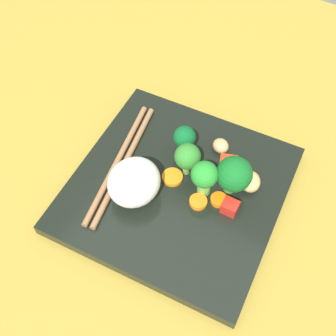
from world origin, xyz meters
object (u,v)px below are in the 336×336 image
Objects in this scene: broccoli_floret_0 at (185,139)px; carrot_slice_1 at (219,200)px; chopstick_pair at (121,163)px; square_plate at (177,189)px; rice_mound at (134,182)px.

broccoli_floret_0 reaches higher than carrot_slice_1.
carrot_slice_1 is 0.10× the size of chopstick_pair.
broccoli_floret_0 reaches higher than chopstick_pair.
carrot_slice_1 is (6.15, 0.61, 1.25)cm from square_plate.
chopstick_pair is (-8.91, -0.83, 1.31)cm from square_plate.
square_plate is 7.28cm from broccoli_floret_0.
broccoli_floret_0 is 2.25× the size of carrot_slice_1.
broccoli_floret_0 is at bearing 109.50° from square_plate.
broccoli_floret_0 is 9.89cm from chopstick_pair.
square_plate is 1.30× the size of chopstick_pair.
chopstick_pair is (-6.92, -6.47, -2.83)cm from broccoli_floret_0.
rice_mound is 3.23× the size of carrot_slice_1.
square_plate is 3.83× the size of rice_mound.
rice_mound is 1.43× the size of broccoli_floret_0.
chopstick_pair is at bearing 144.07° from rice_mound.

